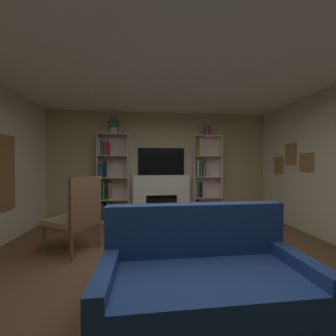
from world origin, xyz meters
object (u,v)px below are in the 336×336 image
at_px(bookshelf_right, 203,177).
at_px(couch, 205,282).
at_px(tv, 161,162).
at_px(coffee_table, 188,244).
at_px(armchair, 77,215).
at_px(bookshelf_left, 110,180).
at_px(fireplace, 161,196).
at_px(vase_with_flowers, 207,131).
at_px(potted_plant, 113,125).

distance_m(bookshelf_right, couch, 3.43).
relative_size(tv, coffee_table, 1.28).
bearing_deg(armchair, tv, 51.52).
bearing_deg(coffee_table, bookshelf_right, 69.48).
relative_size(bookshelf_right, couch, 1.13).
bearing_deg(tv, bookshelf_left, -176.00).
distance_m(fireplace, vase_with_flowers, 2.03).
relative_size(tv, potted_plant, 2.99).
xyz_separation_m(bookshelf_right, potted_plant, (-2.24, -0.05, 1.27)).
bearing_deg(bookshelf_right, armchair, -145.23).
bearing_deg(fireplace, vase_with_flowers, -2.59).
bearing_deg(coffee_table, vase_with_flowers, 67.25).
height_order(bookshelf_right, potted_plant, potted_plant).
height_order(fireplace, potted_plant, potted_plant).
relative_size(bookshelf_right, armchair, 1.79).
bearing_deg(vase_with_flowers, potted_plant, 179.98).
height_order(couch, armchair, armchair).
bearing_deg(tv, armchair, -128.48).
bearing_deg(fireplace, tv, 90.00).
relative_size(fireplace, armchair, 1.28).
height_order(bookshelf_left, vase_with_flowers, vase_with_flowers).
bearing_deg(vase_with_flowers, couch, -107.80).
distance_m(vase_with_flowers, armchair, 3.53).
relative_size(tv, bookshelf_right, 0.55).
height_order(fireplace, vase_with_flowers, vase_with_flowers).
xyz_separation_m(fireplace, vase_with_flowers, (1.16, -0.05, 1.66)).
xyz_separation_m(bookshelf_left, coffee_table, (1.41, -2.45, -0.64)).
bearing_deg(potted_plant, fireplace, 2.54).
distance_m(fireplace, potted_plant, 2.10).
relative_size(fireplace, vase_with_flowers, 4.07).
distance_m(fireplace, couch, 3.23).
distance_m(potted_plant, couch, 3.98).
height_order(bookshelf_left, bookshelf_right, same).
bearing_deg(vase_with_flowers, bookshelf_left, 179.23).
xyz_separation_m(vase_with_flowers, coffee_table, (-1.02, -2.42, -1.88)).
distance_m(armchair, coffee_table, 1.77).
bearing_deg(coffee_table, couch, -90.02).
xyz_separation_m(fireplace, coffee_table, (0.15, -2.47, -0.22)).
height_order(couch, coffee_table, couch).
bearing_deg(armchair, bookshelf_left, 83.91).
xyz_separation_m(couch, coffee_table, (0.00, 0.74, 0.05)).
bearing_deg(bookshelf_right, potted_plant, -178.70).
xyz_separation_m(couch, armchair, (-1.60, 1.46, 0.27)).
xyz_separation_m(fireplace, potted_plant, (-1.16, -0.05, 1.75)).
bearing_deg(bookshelf_right, bookshelf_left, -179.53).
height_order(bookshelf_right, coffee_table, bookshelf_right).
distance_m(bookshelf_right, armchair, 3.11).
height_order(fireplace, bookshelf_right, bookshelf_right).
bearing_deg(couch, coffee_table, 89.98).
bearing_deg(vase_with_flowers, tv, 174.07).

